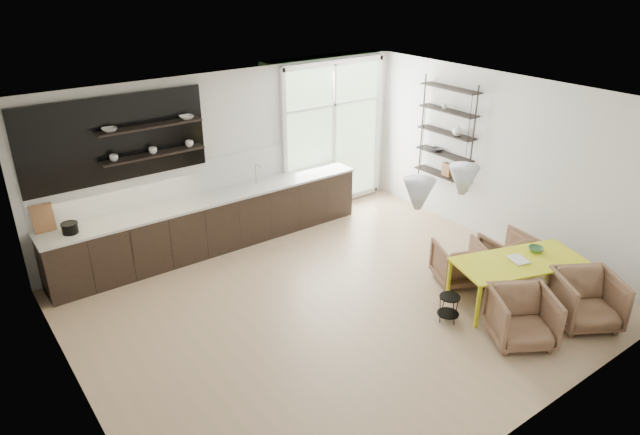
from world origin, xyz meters
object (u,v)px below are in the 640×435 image
(armchair_front_right, at_px, (586,300))
(armchair_back_left, at_px, (459,263))
(armchair_back_right, at_px, (507,253))
(wire_stool, at_px, (449,305))
(dining_table, at_px, (519,263))
(armchair_front_left, at_px, (522,318))

(armchair_front_right, bearing_deg, armchair_back_left, 138.06)
(armchair_back_right, relative_size, wire_stool, 1.85)
(dining_table, relative_size, armchair_back_left, 2.83)
(armchair_front_right, bearing_deg, armchair_back_right, 109.62)
(dining_table, distance_m, wire_stool, 1.22)
(armchair_front_left, height_order, wire_stool, armchair_front_left)
(armchair_back_left, relative_size, armchair_front_left, 0.91)
(armchair_front_left, distance_m, armchair_front_right, 1.07)
(armchair_front_right, xyz_separation_m, wire_stool, (-1.43, 1.14, -0.12))
(dining_table, bearing_deg, wire_stool, -174.70)
(armchair_back_right, height_order, armchair_front_right, armchair_front_right)
(armchair_back_left, bearing_deg, dining_table, 130.24)
(dining_table, xyz_separation_m, armchair_back_left, (-0.22, 0.88, -0.30))
(armchair_back_left, distance_m, wire_stool, 1.11)
(armchair_back_right, distance_m, armchair_front_left, 1.85)
(armchair_front_left, bearing_deg, armchair_front_right, 17.26)
(armchair_front_left, distance_m, wire_stool, 0.96)
(armchair_back_left, height_order, armchair_front_left, armchair_front_left)
(armchair_back_right, bearing_deg, dining_table, 53.81)
(armchair_back_left, bearing_deg, armchair_front_left, 97.12)
(dining_table, bearing_deg, armchair_back_right, 63.21)
(armchair_back_left, xyz_separation_m, armchair_front_left, (-0.51, -1.49, 0.03))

